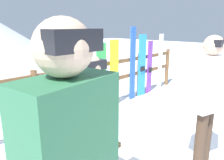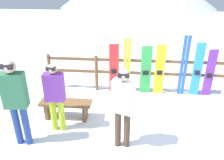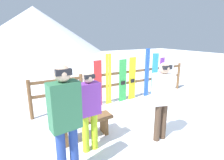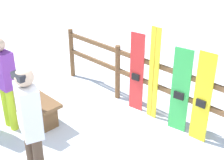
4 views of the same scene
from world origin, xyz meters
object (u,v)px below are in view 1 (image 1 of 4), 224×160
at_px(snowboard_red, 65,86).
at_px(ski_pair_yellow, 81,77).
at_px(snowboard_green, 102,78).
at_px(person_purple, 91,135).
at_px(ski_pair_white, 160,62).
at_px(person_white, 208,96).
at_px(ski_pair_blue, 133,64).
at_px(snowboard_blue, 142,66).
at_px(snowboard_yellow, 114,74).
at_px(snowboard_purple, 150,67).

relative_size(snowboard_red, ski_pair_yellow, 0.89).
distance_m(snowboard_red, snowboard_green, 0.92).
distance_m(person_purple, snowboard_red, 2.23).
bearing_deg(ski_pair_yellow, ski_pair_white, -0.00).
relative_size(person_white, ski_pair_white, 1.08).
bearing_deg(ski_pair_blue, ski_pair_yellow, 180.00).
relative_size(snowboard_red, snowboard_green, 1.02).
relative_size(ski_pair_yellow, snowboard_blue, 1.05).
relative_size(snowboard_green, snowboard_blue, 0.92).
relative_size(person_purple, ski_pair_white, 1.01).
distance_m(snowboard_blue, ski_pair_white, 0.89).
distance_m(ski_pair_yellow, snowboard_blue, 1.97).
bearing_deg(ski_pair_white, snowboard_red, -179.94).
bearing_deg(snowboard_red, ski_pair_white, 0.06).
bearing_deg(ski_pair_white, snowboard_yellow, -179.90).
distance_m(snowboard_blue, snowboard_purple, 0.36).
relative_size(person_white, person_purple, 1.07).
bearing_deg(ski_pair_blue, snowboard_blue, -0.50).
bearing_deg(snowboard_blue, snowboard_green, -180.00).
height_order(person_white, snowboard_purple, person_white).
height_order(snowboard_green, ski_pair_white, ski_pair_white).
bearing_deg(person_purple, ski_pair_white, 24.18).
height_order(person_purple, snowboard_red, person_purple).
bearing_deg(snowboard_red, ski_pair_yellow, 0.53).
bearing_deg(snowboard_yellow, snowboard_purple, -0.00).
bearing_deg(snowboard_purple, snowboard_green, 180.00).
bearing_deg(snowboard_purple, snowboard_yellow, 180.00).
bearing_deg(person_purple, ski_pair_yellow, 52.99).
bearing_deg(snowboard_blue, snowboard_yellow, -180.00).
bearing_deg(snowboard_red, snowboard_yellow, 0.00).
distance_m(snowboard_yellow, ski_pair_blue, 0.67).
distance_m(person_white, ski_pair_yellow, 2.34).
bearing_deg(person_purple, snowboard_purple, 27.10).
bearing_deg(snowboard_yellow, snowboard_blue, 0.00).
distance_m(snowboard_green, snowboard_purple, 1.78).
bearing_deg(ski_pair_white, ski_pair_yellow, 180.00).
distance_m(snowboard_red, ski_pair_blue, 1.97).
bearing_deg(person_white, snowboard_green, 76.62).
height_order(ski_pair_yellow, snowboard_yellow, ski_pair_yellow).
height_order(person_purple, snowboard_yellow, person_purple).
height_order(snowboard_blue, ski_pair_white, snowboard_blue).
xyz_separation_m(snowboard_purple, ski_pair_white, (0.54, 0.00, 0.09)).
relative_size(snowboard_purple, ski_pair_white, 0.89).
height_order(snowboard_red, ski_pair_white, ski_pair_white).
distance_m(ski_pair_yellow, snowboard_yellow, 0.94).
height_order(snowboard_yellow, snowboard_blue, snowboard_blue).
relative_size(person_white, ski_pair_yellow, 1.02).
distance_m(person_white, ski_pair_blue, 2.84).
bearing_deg(ski_pair_yellow, snowboard_blue, -0.10).
height_order(ski_pair_blue, snowboard_blue, ski_pair_blue).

